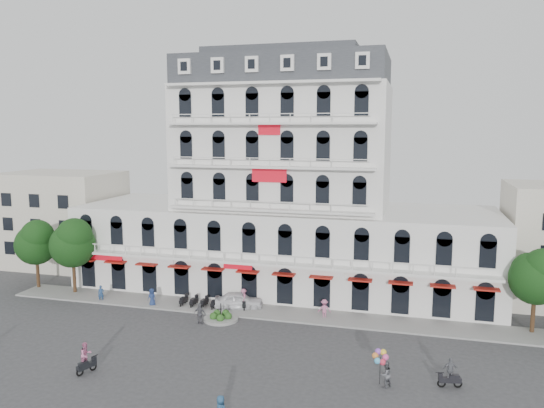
{
  "coord_description": "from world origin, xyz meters",
  "views": [
    {
      "loc": [
        13.86,
        -37.96,
        17.43
      ],
      "look_at": [
        0.79,
        10.0,
        10.42
      ],
      "focal_mm": 35.0,
      "sensor_mm": 36.0,
      "label": 1
    }
  ],
  "objects_px": {
    "parked_car": "(239,300)",
    "rider_northeast": "(450,373)",
    "rider_southwest": "(86,357)",
    "balloon_vendor": "(384,369)",
    "rider_center": "(244,299)"
  },
  "relations": [
    {
      "from": "rider_northeast",
      "to": "balloon_vendor",
      "type": "relative_size",
      "value": 0.87
    },
    {
      "from": "rider_southwest",
      "to": "rider_northeast",
      "type": "bearing_deg",
      "value": -58.61
    },
    {
      "from": "rider_northeast",
      "to": "rider_southwest",
      "type": "bearing_deg",
      "value": -1.67
    },
    {
      "from": "rider_northeast",
      "to": "balloon_vendor",
      "type": "height_order",
      "value": "balloon_vendor"
    },
    {
      "from": "rider_northeast",
      "to": "balloon_vendor",
      "type": "bearing_deg",
      "value": 0.68
    },
    {
      "from": "rider_southwest",
      "to": "balloon_vendor",
      "type": "relative_size",
      "value": 0.95
    },
    {
      "from": "rider_northeast",
      "to": "parked_car",
      "type": "bearing_deg",
      "value": -43.14
    },
    {
      "from": "balloon_vendor",
      "to": "parked_car",
      "type": "bearing_deg",
      "value": 139.69
    },
    {
      "from": "parked_car",
      "to": "rider_southwest",
      "type": "distance_m",
      "value": 17.23
    },
    {
      "from": "parked_car",
      "to": "rider_northeast",
      "type": "relative_size",
      "value": 2.22
    },
    {
      "from": "rider_southwest",
      "to": "rider_northeast",
      "type": "relative_size",
      "value": 1.09
    },
    {
      "from": "rider_southwest",
      "to": "rider_northeast",
      "type": "height_order",
      "value": "rider_southwest"
    },
    {
      "from": "parked_car",
      "to": "rider_southwest",
      "type": "relative_size",
      "value": 2.03
    },
    {
      "from": "parked_car",
      "to": "rider_northeast",
      "type": "bearing_deg",
      "value": -136.74
    },
    {
      "from": "rider_center",
      "to": "parked_car",
      "type": "bearing_deg",
      "value": -127.75
    }
  ]
}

